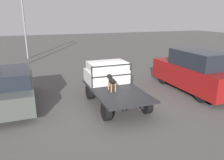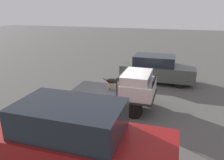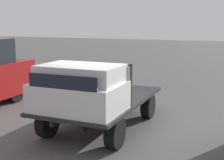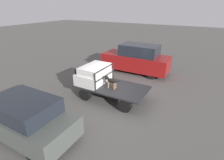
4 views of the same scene
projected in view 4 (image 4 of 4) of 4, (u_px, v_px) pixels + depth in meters
name	position (u px, v px, depth m)	size (l,w,h in m)	color
ground_plane	(112.00, 98.00, 9.85)	(80.00, 80.00, 0.00)	#514F4C
flatbed_truck	(112.00, 89.00, 9.63)	(3.86, 2.05, 0.75)	black
truck_cab	(94.00, 74.00, 9.88)	(1.36, 1.93, 1.00)	silver
truck_headboard	(105.00, 74.00, 9.49)	(0.04, 1.93, 0.98)	#232326
dog	(111.00, 80.00, 9.18)	(0.93, 0.24, 0.68)	#9E7547
parked_sedan	(24.00, 117.00, 6.78)	(4.44, 1.85, 1.67)	black
parked_pickup_far	(137.00, 59.00, 13.28)	(5.01, 1.89, 2.15)	black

